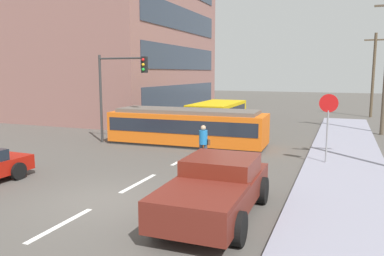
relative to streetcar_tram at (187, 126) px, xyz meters
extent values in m
plane|color=#4E4A45|center=(1.18, 0.60, -1.00)|extent=(120.00, 120.00, 0.00)
cube|color=gray|center=(7.98, -3.40, -0.93)|extent=(3.20, 36.00, 0.14)
cube|color=silver|center=(1.18, -11.40, -1.00)|extent=(0.16, 2.40, 0.01)
cube|color=silver|center=(1.18, -7.40, -1.00)|extent=(0.16, 2.40, 0.01)
cube|color=silver|center=(1.18, -3.40, -1.00)|extent=(0.16, 2.40, 0.01)
cube|color=silver|center=(1.18, 6.00, -1.00)|extent=(0.16, 2.40, 0.01)
cube|color=silver|center=(1.18, 12.00, -1.00)|extent=(0.16, 2.40, 0.01)
cube|color=#2D3847|center=(-5.09, 11.40, 0.92)|extent=(0.06, 14.64, 1.92)
cube|color=#2D3847|center=(-5.09, 11.40, 4.12)|extent=(0.06, 14.64, 1.92)
cube|color=#2D3847|center=(-5.09, 11.40, 7.32)|extent=(0.06, 14.64, 1.92)
cube|color=#DC5E15|center=(0.00, 0.00, -0.06)|extent=(8.56, 2.79, 1.59)
cube|color=#2D2D2D|center=(0.00, 0.00, -0.93)|extent=(8.39, 2.66, 0.15)
cube|color=#5F574F|center=(0.00, 0.00, 0.84)|extent=(7.70, 2.39, 0.20)
cube|color=#1E232D|center=(0.00, 0.00, 0.13)|extent=(8.23, 2.82, 0.70)
cube|color=gold|center=(0.08, 5.02, 0.11)|extent=(2.59, 5.80, 1.63)
cube|color=black|center=(0.13, 2.20, 0.36)|extent=(2.25, 0.16, 0.98)
cube|color=black|center=(0.08, 5.02, 0.40)|extent=(2.62, 4.93, 0.65)
cylinder|color=black|center=(0.11, 3.18, -0.55)|extent=(2.56, 0.94, 0.90)
cylinder|color=black|center=(0.05, 6.87, -0.55)|extent=(2.56, 0.94, 0.90)
cylinder|color=#333D4F|center=(2.20, -3.78, -0.58)|extent=(0.16, 0.16, 0.85)
cylinder|color=#333D4F|center=(2.40, -3.78, -0.58)|extent=(0.16, 0.16, 0.85)
cylinder|color=#1E70B7|center=(2.30, -3.78, 0.15)|extent=(0.36, 0.36, 0.60)
sphere|color=tan|center=(2.30, -3.78, 0.56)|extent=(0.22, 0.22, 0.22)
cube|color=brown|center=(2.52, -3.73, -0.05)|extent=(0.20, 0.22, 0.24)
cube|color=maroon|center=(4.70, -9.35, -0.33)|extent=(2.11, 5.04, 0.65)
cube|color=maroon|center=(4.69, -8.80, 0.27)|extent=(1.94, 1.94, 0.55)
cube|color=maroon|center=(4.73, -10.73, 0.06)|extent=(2.05, 2.29, 0.12)
cylinder|color=black|center=(3.66, -7.87, -0.60)|extent=(0.30, 0.81, 0.80)
cylinder|color=black|center=(5.66, -7.83, -0.60)|extent=(0.30, 0.81, 0.80)
cylinder|color=black|center=(3.73, -10.87, -0.60)|extent=(0.30, 0.81, 0.80)
cylinder|color=black|center=(5.73, -10.83, -0.60)|extent=(0.30, 0.81, 0.80)
cylinder|color=black|center=(-3.16, -8.62, -0.68)|extent=(0.23, 0.64, 0.64)
cylinder|color=gray|center=(7.23, -2.19, 0.24)|extent=(0.07, 0.07, 2.20)
cylinder|color=red|center=(7.23, -2.19, 1.64)|extent=(0.76, 0.04, 0.76)
cylinder|color=#333333|center=(-4.76, -1.10, 1.42)|extent=(0.14, 0.14, 4.85)
cylinder|color=#333333|center=(-3.36, -1.10, 3.65)|extent=(2.78, 0.10, 0.10)
cube|color=black|center=(-1.97, -1.10, 3.30)|extent=(0.28, 0.24, 0.84)
sphere|color=red|center=(-1.97, -1.23, 3.55)|extent=(0.16, 0.16, 0.16)
sphere|color=gold|center=(-1.97, -1.23, 3.30)|extent=(0.16, 0.16, 0.16)
sphere|color=green|center=(-1.97, -1.23, 3.05)|extent=(0.16, 0.16, 0.16)
cylinder|color=brown|center=(10.08, 17.83, 2.63)|extent=(0.24, 0.24, 7.26)
cube|color=brown|center=(10.08, 17.83, 5.66)|extent=(1.80, 0.12, 0.12)
camera|label=1|loc=(7.78, -18.78, 2.89)|focal=35.45mm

